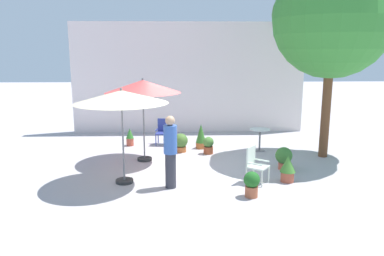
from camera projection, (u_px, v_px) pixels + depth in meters
ground_plane at (192, 165)px, 10.80m from camera, size 60.00×60.00×0.00m
villa_facade at (188, 78)px, 14.88m from camera, size 9.26×0.30×4.37m
shade_tree at (334, 18)px, 10.85m from camera, size 3.64×3.47×5.90m
patio_umbrella_0 at (121, 98)px, 8.89m from camera, size 2.27×2.27×2.38m
patio_umbrella_1 at (143, 87)px, 10.79m from camera, size 2.23×2.23×2.48m
cafe_table_0 at (260, 136)px, 12.19m from camera, size 0.67×0.67×0.74m
patio_chair_0 at (255, 163)px, 9.22m from camera, size 0.63×0.63×0.92m
patio_chair_1 at (163, 130)px, 13.11m from camera, size 0.52×0.54×0.90m
potted_plant_0 at (208, 145)px, 11.90m from camera, size 0.34×0.34×0.56m
potted_plant_1 at (288, 168)px, 9.32m from camera, size 0.39×0.39×0.68m
potted_plant_2 at (181, 142)px, 12.12m from camera, size 0.47×0.47×0.61m
potted_plant_3 at (130, 137)px, 12.92m from camera, size 0.27×0.27×0.62m
potted_plant_4 at (252, 183)px, 8.34m from camera, size 0.37×0.37×0.59m
potted_plant_5 at (201, 136)px, 12.55m from camera, size 0.35×0.35×0.84m
potted_plant_6 at (284, 157)px, 10.32m from camera, size 0.47×0.47×0.63m
standing_person at (170, 151)px, 8.80m from camera, size 0.39×0.39×1.76m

